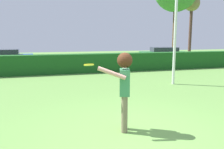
% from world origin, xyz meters
% --- Properties ---
extents(ground_plane, '(60.00, 60.00, 0.00)m').
position_xyz_m(ground_plane, '(0.00, 0.00, 0.00)').
color(ground_plane, '#649545').
extents(person, '(0.81, 0.54, 1.79)m').
position_xyz_m(person, '(-0.06, 0.21, 1.14)').
color(person, '#796D54').
rests_on(person, ground).
extents(frisbee, '(0.23, 0.23, 0.08)m').
position_xyz_m(frisbee, '(-0.78, 0.59, 1.50)').
color(frisbee, yellow).
extents(lamppost, '(0.24, 0.24, 5.57)m').
position_xyz_m(lamppost, '(3.87, 4.67, 3.10)').
color(lamppost, silver).
rests_on(lamppost, ground).
extents(hedge_row, '(28.10, 0.90, 1.12)m').
position_xyz_m(hedge_row, '(0.00, 9.38, 0.56)').
color(hedge_row, '#1A501B').
rests_on(hedge_row, ground).
extents(parked_car_blue, '(4.29, 2.00, 1.25)m').
position_xyz_m(parked_car_blue, '(-4.61, 13.90, 0.69)').
color(parked_car_blue, '#263FA5').
rests_on(parked_car_blue, ground).
extents(parked_car_green, '(4.47, 2.56, 1.25)m').
position_xyz_m(parked_car_green, '(8.49, 14.00, 0.69)').
color(parked_car_green, '#1E6633').
rests_on(parked_car_green, ground).
extents(willow_tree, '(1.72, 1.72, 6.63)m').
position_xyz_m(willow_tree, '(13.83, 17.99, 5.46)').
color(willow_tree, brown).
rests_on(willow_tree, ground).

